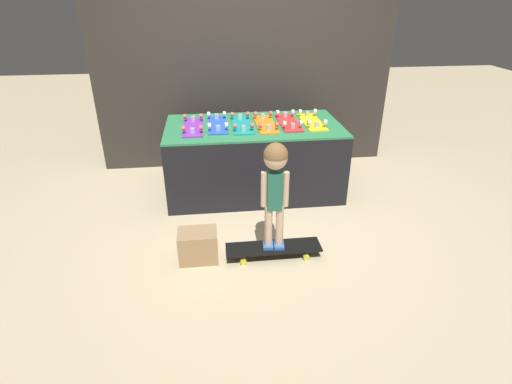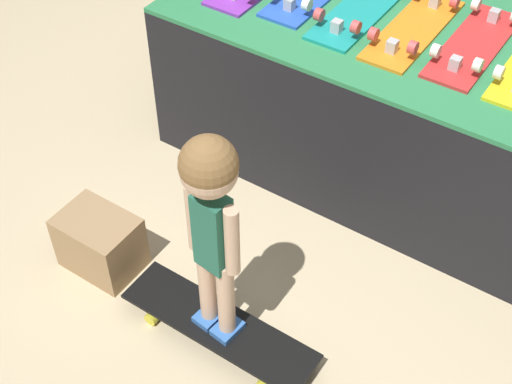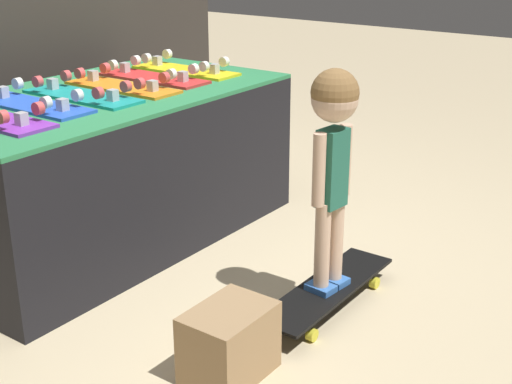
{
  "view_description": "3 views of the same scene",
  "coord_description": "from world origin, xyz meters",
  "px_view_note": "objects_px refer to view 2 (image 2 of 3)",
  "views": [
    {
      "loc": [
        -0.46,
        -3.42,
        2.0
      ],
      "look_at": [
        -0.09,
        -0.36,
        0.44
      ],
      "focal_mm": 28.0,
      "sensor_mm": 36.0,
      "label": 1
    },
    {
      "loc": [
        0.99,
        -1.9,
        2.33
      ],
      "look_at": [
        -0.07,
        -0.31,
        0.43
      ],
      "focal_mm": 50.0,
      "sensor_mm": 36.0,
      "label": 2
    },
    {
      "loc": [
        -2.28,
        -1.99,
        1.5
      ],
      "look_at": [
        -0.05,
        -0.38,
        0.47
      ],
      "focal_mm": 50.0,
      "sensor_mm": 36.0,
      "label": 3
    }
  ],
  "objects_px": {
    "skateboard_orange_on_rack": "(414,27)",
    "child": "(211,207)",
    "storage_box": "(100,242)",
    "skateboard_red_on_rack": "(474,43)",
    "skateboard_on_floor": "(219,326)",
    "skateboard_teal_on_rack": "(360,9)"
  },
  "relations": [
    {
      "from": "skateboard_orange_on_rack",
      "to": "storage_box",
      "type": "height_order",
      "value": "skateboard_orange_on_rack"
    },
    {
      "from": "skateboard_teal_on_rack",
      "to": "skateboard_red_on_rack",
      "type": "xyz_separation_m",
      "value": [
        0.5,
        0.02,
        0.0
      ]
    },
    {
      "from": "skateboard_teal_on_rack",
      "to": "child",
      "type": "distance_m",
      "value": 1.27
    },
    {
      "from": "skateboard_teal_on_rack",
      "to": "skateboard_red_on_rack",
      "type": "relative_size",
      "value": 1.0
    },
    {
      "from": "skateboard_red_on_rack",
      "to": "skateboard_on_floor",
      "type": "relative_size",
      "value": 0.78
    },
    {
      "from": "skateboard_on_floor",
      "to": "child",
      "type": "height_order",
      "value": "child"
    },
    {
      "from": "skateboard_orange_on_rack",
      "to": "child",
      "type": "xyz_separation_m",
      "value": [
        -0.11,
        -1.25,
        -0.04
      ]
    },
    {
      "from": "skateboard_red_on_rack",
      "to": "skateboard_on_floor",
      "type": "height_order",
      "value": "skateboard_red_on_rack"
    },
    {
      "from": "skateboard_teal_on_rack",
      "to": "storage_box",
      "type": "relative_size",
      "value": 1.96
    },
    {
      "from": "skateboard_orange_on_rack",
      "to": "skateboard_red_on_rack",
      "type": "distance_m",
      "value": 0.25
    },
    {
      "from": "skateboard_orange_on_rack",
      "to": "child",
      "type": "distance_m",
      "value": 1.26
    },
    {
      "from": "skateboard_red_on_rack",
      "to": "skateboard_on_floor",
      "type": "bearing_deg",
      "value": -105.51
    },
    {
      "from": "skateboard_red_on_rack",
      "to": "child",
      "type": "relative_size",
      "value": 0.68
    },
    {
      "from": "skateboard_orange_on_rack",
      "to": "skateboard_on_floor",
      "type": "relative_size",
      "value": 0.78
    },
    {
      "from": "skateboard_teal_on_rack",
      "to": "skateboard_on_floor",
      "type": "height_order",
      "value": "skateboard_teal_on_rack"
    },
    {
      "from": "skateboard_teal_on_rack",
      "to": "skateboard_orange_on_rack",
      "type": "bearing_deg",
      "value": -1.48
    },
    {
      "from": "skateboard_orange_on_rack",
      "to": "skateboard_teal_on_rack",
      "type": "bearing_deg",
      "value": 178.52
    },
    {
      "from": "skateboard_orange_on_rack",
      "to": "skateboard_red_on_rack",
      "type": "height_order",
      "value": "same"
    },
    {
      "from": "skateboard_red_on_rack",
      "to": "skateboard_on_floor",
      "type": "xyz_separation_m",
      "value": [
        -0.35,
        -1.28,
        -0.69
      ]
    },
    {
      "from": "skateboard_teal_on_rack",
      "to": "skateboard_red_on_rack",
      "type": "distance_m",
      "value": 0.5
    },
    {
      "from": "skateboard_orange_on_rack",
      "to": "skateboard_on_floor",
      "type": "xyz_separation_m",
      "value": [
        -0.11,
        -1.25,
        -0.69
      ]
    },
    {
      "from": "child",
      "to": "storage_box",
      "type": "xyz_separation_m",
      "value": [
        -0.62,
        0.03,
        -0.6
      ]
    }
  ]
}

